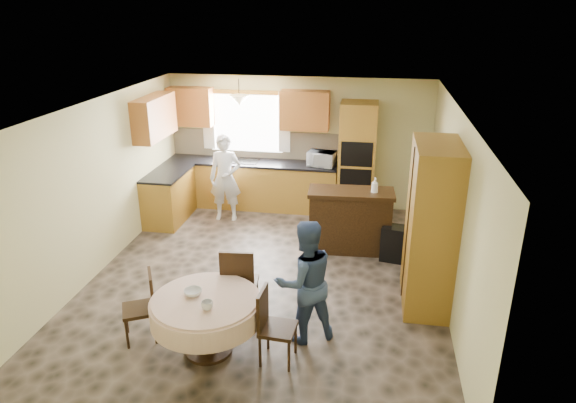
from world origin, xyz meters
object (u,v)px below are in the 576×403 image
Objects in this scene: dining_table at (206,310)px; sideboard at (350,222)px; cupboard at (431,227)px; person_sink at (225,178)px; chair_right at (272,322)px; oven_tower at (357,160)px; chair_left at (144,303)px; person_dining at (305,282)px; chair_back at (239,281)px.

sideboard is at bearing 63.53° from dining_table.
dining_table is at bearing -148.95° from cupboard.
person_sink is (-0.87, 3.81, 0.25)m from dining_table.
cupboard reaches higher than chair_right.
oven_tower is 1.69m from sideboard.
oven_tower is 4.58m from chair_right.
chair_left is 0.97× the size of chair_right.
chair_right is (-0.71, -4.49, -0.57)m from oven_tower.
chair_left is 1.91m from person_dining.
person_sink is (-2.31, 0.91, 0.32)m from sideboard.
oven_tower reaches higher than chair_right.
dining_table is 1.45× the size of chair_left.
cupboard is 3.00m from dining_table.
chair_left is at bearing -117.55° from oven_tower.
person_sink is (-1.07, 3.12, 0.24)m from chair_back.
sideboard is 1.33× the size of chair_back.
oven_tower reaches higher than sideboard.
sideboard is 1.52× the size of chair_right.
chair_right reaches higher than dining_table.
person_sink is at bearing 26.92° from chair_right.
chair_back reaches higher than chair_right.
chair_left is 1.57m from chair_right.
chair_right is at bearing 28.21° from person_dining.
chair_left is at bearing 88.48° from chair_right.
chair_back reaches higher than sideboard.
sideboard is at bearing 128.22° from cupboard.
sideboard is 1.86m from cupboard.
person_sink reaches higher than dining_table.
dining_table is at bearing -108.02° from oven_tower.
cupboard is 2.43m from chair_right.
person_sink is at bearing 153.58° from chair_left.
sideboard is 1.57× the size of chair_left.
person_sink reaches higher than sideboard.
cupboard is (1.07, -2.96, 0.03)m from oven_tower.
person_dining is at bearing 23.65° from dining_table.
chair_left is (-0.81, 0.14, -0.08)m from dining_table.
dining_table is 1.17m from person_dining.
cupboard is at bearing -55.03° from sideboard.
oven_tower is 3.15m from cupboard.
chair_back is 1.14× the size of chair_right.
person_sink is (-1.62, 3.82, 0.31)m from chair_right.
oven_tower is at bearing -125.03° from person_dining.
sideboard reaches higher than dining_table.
cupboard reaches higher than person_sink.
chair_right is at bearing -139.23° from cupboard.
chair_right is (-0.69, -2.91, 0.01)m from sideboard.
sideboard is 2.50m from person_sink.
oven_tower is 1.58× the size of sideboard.
sideboard is at bearing -27.05° from person_sink.
sideboard is 0.89× the size of person_dining.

